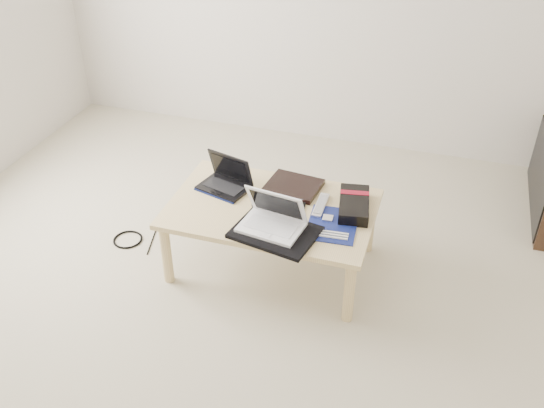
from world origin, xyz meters
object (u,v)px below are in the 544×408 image
(coffee_table, at_px, (272,214))
(netbook, at_px, (226,181))
(white_laptop, at_px, (273,219))
(gpu_box, at_px, (354,205))

(coffee_table, distance_m, netbook, 0.33)
(white_laptop, height_order, gpu_box, white_laptop)
(netbook, height_order, white_laptop, white_laptop)
(white_laptop, xyz_separation_m, gpu_box, (0.36, 0.29, -0.03))
(coffee_table, bearing_deg, gpu_box, 13.39)
(netbook, bearing_deg, coffee_table, -19.67)
(white_laptop, bearing_deg, netbook, 140.94)
(coffee_table, xyz_separation_m, netbook, (-0.30, 0.11, 0.09))
(coffee_table, height_order, netbook, netbook)
(coffee_table, distance_m, gpu_box, 0.45)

